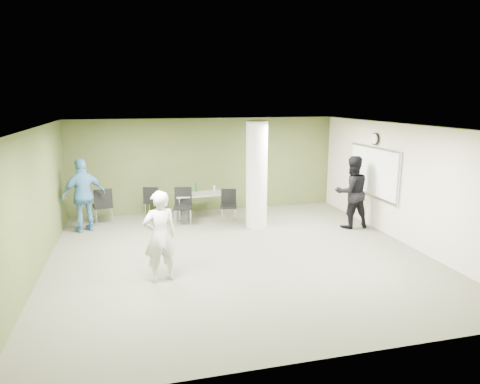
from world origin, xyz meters
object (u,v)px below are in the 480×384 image
object	(u,v)px
chair_back_left	(103,203)
man_black	(352,192)
woman_white	(160,236)
folding_table	(202,195)
man_blue	(84,195)

from	to	relation	value
chair_back_left	man_black	xyz separation A→B (m)	(6.38, -1.91, 0.37)
woman_white	man_black	size ratio (longest dim) A/B	0.91
folding_table	man_black	distance (m)	4.14
folding_table	woman_white	size ratio (longest dim) A/B	0.90
woman_white	man_black	xyz separation A→B (m)	(5.12, 2.23, 0.09)
chair_back_left	man_black	size ratio (longest dim) A/B	0.52
folding_table	man_blue	size ratio (longest dim) A/B	0.82
woman_white	man_blue	distance (m)	3.97
chair_back_left	man_blue	size ratio (longest dim) A/B	0.53
woman_white	man_black	distance (m)	5.58
chair_back_left	woman_white	distance (m)	4.33
chair_back_left	woman_white	size ratio (longest dim) A/B	0.58
chair_back_left	man_blue	xyz separation A→B (m)	(-0.42, -0.53, 0.36)
folding_table	man_black	bearing A→B (deg)	-30.04
folding_table	man_blue	bearing A→B (deg)	-173.94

